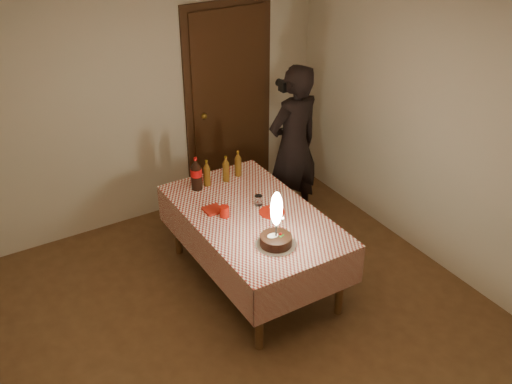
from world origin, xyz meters
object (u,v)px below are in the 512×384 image
photographer (293,146)px  birthday_cake (276,231)px  dining_table (253,223)px  clear_cup (259,200)px  red_cup (224,212)px  amber_bottle_mid (226,169)px  amber_bottle_left (207,174)px  amber_bottle_right (238,164)px  cola_bottle (196,174)px  red_plate (272,212)px

photographer → birthday_cake: bearing=-129.4°
dining_table → clear_cup: (0.12, 0.10, 0.14)m
dining_table → photographer: (0.88, 0.69, 0.22)m
red_cup → amber_bottle_mid: bearing=59.9°
amber_bottle_left → amber_bottle_right: same height
clear_cup → photographer: photographer is taller
clear_cup → amber_bottle_mid: 0.53m
dining_table → clear_cup: bearing=40.9°
cola_bottle → red_cup: bearing=-91.1°
red_plate → amber_bottle_right: (0.08, 0.72, 0.11)m
cola_bottle → amber_bottle_right: (0.45, 0.03, -0.03)m
red_plate → clear_cup: clear_cup is taller
cola_bottle → amber_bottle_left: cola_bottle is taller
amber_bottle_left → amber_bottle_mid: bearing=-6.5°
red_plate → amber_bottle_left: (-0.25, 0.71, 0.11)m
cola_bottle → amber_bottle_mid: bearing=-1.1°
red_cup → dining_table: bearing=-21.2°
red_cup → cola_bottle: (0.01, 0.54, 0.10)m
cola_bottle → amber_bottle_right: 0.45m
dining_table → amber_bottle_left: bearing=99.1°
dining_table → amber_bottle_right: amber_bottle_right is taller
red_plate → amber_bottle_left: amber_bottle_left is taller
dining_table → birthday_cake: bearing=-99.3°
dining_table → photographer: size_ratio=1.03×
red_plate → amber_bottle_right: amber_bottle_right is taller
birthday_cake → amber_bottle_left: size_ratio=1.87×
birthday_cake → cola_bottle: (-0.14, 1.11, 0.02)m
red_plate → red_cup: size_ratio=2.20×
birthday_cake → cola_bottle: size_ratio=1.50×
dining_table → clear_cup: 0.21m
clear_cup → amber_bottle_left: bearing=112.2°
red_cup → photographer: 1.26m
birthday_cake → red_cup: (-0.15, 0.57, -0.08)m
dining_table → amber_bottle_mid: size_ratio=6.75×
amber_bottle_left → amber_bottle_right: bearing=2.0°
cola_bottle → amber_bottle_left: size_ratio=1.25×
clear_cup → photographer: 0.97m
birthday_cake → clear_cup: bearing=71.4°
red_cup → amber_bottle_mid: amber_bottle_mid is taller
amber_bottle_mid → photographer: photographer is taller
red_plate → birthday_cake: bearing=-118.8°
clear_cup → red_cup: bearing=-177.6°
red_cup → clear_cup: red_cup is taller
birthday_cake → amber_bottle_right: size_ratio=1.87×
clear_cup → amber_bottle_mid: (-0.03, 0.52, 0.07)m
red_cup → cola_bottle: cola_bottle is taller
red_cup → clear_cup: size_ratio=1.11×
red_plate → clear_cup: size_ratio=2.44×
photographer → red_plate: bearing=-134.1°
birthday_cake → red_cup: size_ratio=4.76×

